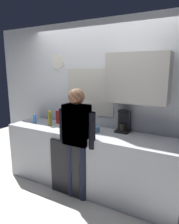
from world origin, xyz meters
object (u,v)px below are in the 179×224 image
Objects in this scene: mixing_bowl at (93,129)px; bottle_olive_oil at (50,118)px; bottle_red_vinegar at (58,117)px; bottle_green_wine at (63,121)px; person_guest at (77,135)px; person_at_sink at (77,135)px; dish_soap at (35,119)px; cup_white_mug at (75,131)px; coffee_maker at (124,122)px; bottle_dark_sauce at (81,121)px.

bottle_olive_oil is at bearing -174.57° from mixing_bowl.
bottle_green_wine is (0.32, -0.28, 0.04)m from bottle_red_vinegar.
bottle_olive_oil is 0.16× the size of person_guest.
person_at_sink reaches higher than bottle_red_vinegar.
bottle_red_vinegar reaches higher than dish_soap.
dish_soap is (-0.34, 0.00, -0.05)m from bottle_olive_oil.
bottle_olive_oil reaches higher than cup_white_mug.
cup_white_mug is 0.43× the size of mixing_bowl.
coffee_maker is 0.74m from person_guest.
cup_white_mug is at bearing -15.99° from bottle_olive_oil.
person_at_sink reaches higher than bottle_dark_sauce.
bottle_red_vinegar is 0.82m from person_at_sink.
dish_soap is 0.11× the size of person_guest.
bottle_dark_sauce is 0.11× the size of person_at_sink.
mixing_bowl is at bearing 5.43° from bottle_olive_oil.
person_guest reaches higher than bottle_dark_sauce.
bottle_red_vinegar is (0.02, 0.18, -0.01)m from bottle_olive_oil.
person_at_sink is at bearing -0.00° from person_guest.
bottle_olive_oil is at bearing -0.76° from dish_soap.
person_at_sink is (0.70, -0.27, -0.10)m from bottle_olive_oil.
coffee_maker is 1.32× the size of bottle_olive_oil.
person_guest reaches higher than coffee_maker.
coffee_maker is at bearing 44.33° from person_at_sink.
person_at_sink is at bearing -64.46° from bottle_dark_sauce.
coffee_maker is 0.92m from bottle_green_wine.
coffee_maker is 1.21m from bottle_olive_oil.
bottle_dark_sauce is at bearing 13.17° from dish_soap.
bottle_green_wine reaches higher than bottle_red_vinegar.
coffee_maker is at bearing 10.52° from dish_soap.
dish_soap is 1.08m from person_guest.
bottle_dark_sauce is (0.48, 0.20, -0.03)m from bottle_olive_oil.
bottle_olive_oil is at bearing -97.61° from bottle_red_vinegar.
person_at_sink is (0.22, -0.47, -0.07)m from bottle_dark_sauce.
person_at_sink is at bearing -14.92° from dish_soap.
mixing_bowl is at bearing -8.11° from bottle_red_vinegar.
bottle_olive_oil is 0.76m from person_at_sink.
bottle_dark_sauce is 0.31m from mixing_bowl.
bottle_dark_sauce is (-0.70, -0.09, -0.06)m from coffee_maker.
bottle_dark_sauce is at bearing -172.64° from coffee_maker.
dish_soap reaches higher than mixing_bowl.
cup_white_mug is at bearing -69.46° from bottle_dark_sauce.
cup_white_mug reaches higher than mixing_bowl.
cup_white_mug is at bearing -13.42° from person_guest.
person_at_sink reaches higher than bottle_olive_oil.
person_guest reaches higher than cup_white_mug.
coffee_maker is at bearing 27.30° from mixing_bowl.
person_at_sink reaches higher than cup_white_mug.
bottle_green_wine is at bearing 163.87° from cup_white_mug.
cup_white_mug is at bearing -16.13° from bottle_green_wine.
bottle_red_vinegar is at bearing 139.05° from bottle_green_wine.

